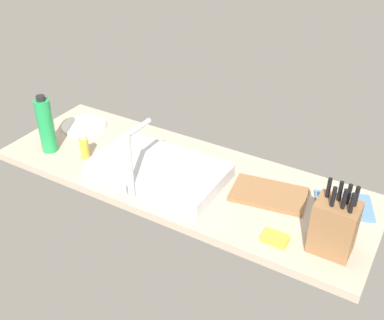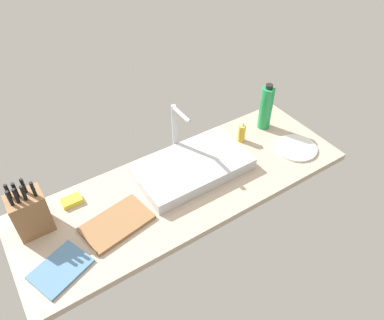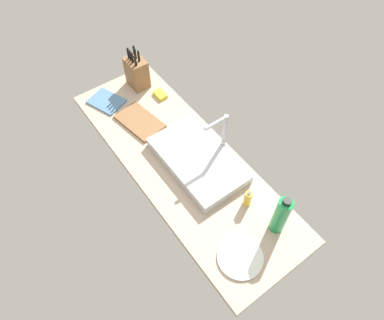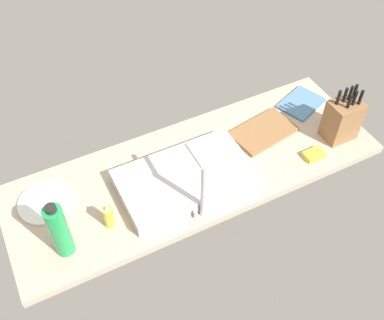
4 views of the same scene
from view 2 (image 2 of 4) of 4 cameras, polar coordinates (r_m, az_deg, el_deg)
name	(u,v)px [view 2 (image 2 of 4)]	position (r cm, az deg, el deg)	size (l,w,h in cm)	color
countertop_slab	(186,186)	(181.06, -1.00, -4.06)	(164.83, 56.92, 3.50)	tan
sink_basin	(192,166)	(184.16, -0.03, -0.98)	(56.04, 32.57, 6.02)	#B7BABF
faucet	(176,127)	(185.72, -2.45, 5.13)	(5.50, 15.16, 28.98)	#B7BABF
knife_block	(30,213)	(168.19, -23.69, -7.45)	(14.19, 11.11, 27.17)	brown
cutting_board	(117,223)	(166.13, -11.49, -9.50)	(29.30, 17.88, 1.80)	brown
soap_bottle	(242,132)	(202.63, 7.67, 4.23)	(4.00, 4.00, 12.88)	gold
water_bottle	(266,108)	(210.79, 11.33, 7.92)	(7.11, 7.11, 27.42)	#1E8E47
dinner_plate	(296,148)	(206.15, 15.74, 1.81)	(22.19, 22.19, 1.20)	silver
dish_towel	(61,269)	(158.99, -19.58, -15.55)	(21.32, 15.99, 1.20)	teal
dish_sponge	(72,201)	(179.43, -18.05, -6.00)	(9.00, 6.00, 2.40)	yellow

